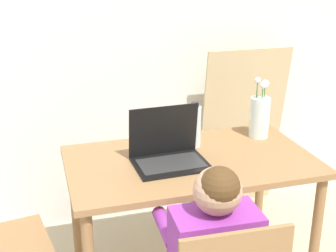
# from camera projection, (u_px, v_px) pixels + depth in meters

# --- Properties ---
(wall_back) EXTENTS (6.40, 0.05, 2.50)m
(wall_back) POSITION_uv_depth(u_px,v_px,m) (100.00, 29.00, 2.74)
(wall_back) COLOR silver
(wall_back) RESTS_ON ground_plane
(dining_table) EXTENTS (1.20, 0.69, 0.73)m
(dining_table) POSITION_uv_depth(u_px,v_px,m) (191.00, 176.00, 2.31)
(dining_table) COLOR olive
(dining_table) RESTS_ON ground_plane
(person_seated) EXTENTS (0.34, 0.43, 0.99)m
(person_seated) POSITION_uv_depth(u_px,v_px,m) (210.00, 250.00, 1.75)
(person_seated) COLOR purple
(person_seated) RESTS_ON ground_plane
(laptop) EXTENTS (0.35, 0.27, 0.26)m
(laptop) POSITION_uv_depth(u_px,v_px,m) (168.00, 150.00, 2.23)
(laptop) COLOR black
(laptop) RESTS_ON dining_table
(flower_vase) EXTENTS (0.11, 0.11, 0.33)m
(flower_vase) POSITION_uv_depth(u_px,v_px,m) (260.00, 115.00, 2.51)
(flower_vase) COLOR silver
(flower_vase) RESTS_ON dining_table
(water_bottle) EXTENTS (0.07, 0.07, 0.24)m
(water_bottle) POSITION_uv_depth(u_px,v_px,m) (195.00, 126.00, 2.39)
(water_bottle) COLOR silver
(water_bottle) RESTS_ON dining_table
(cardboard_panel) EXTENTS (0.56, 0.17, 1.12)m
(cardboard_panel) POSITION_uv_depth(u_px,v_px,m) (241.00, 131.00, 3.09)
(cardboard_panel) COLOR tan
(cardboard_panel) RESTS_ON ground_plane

